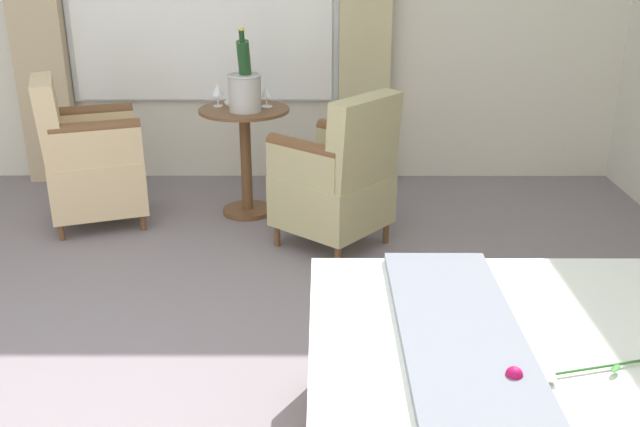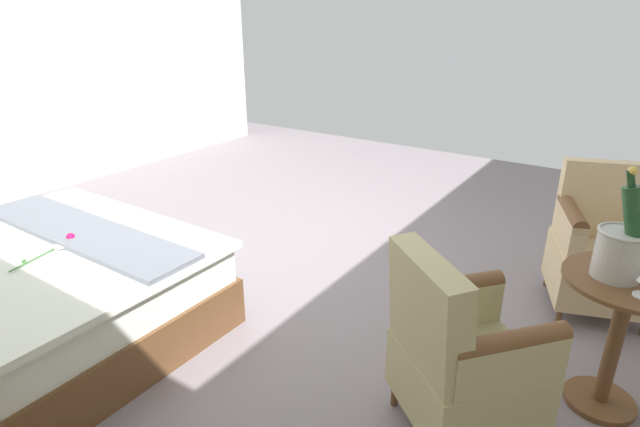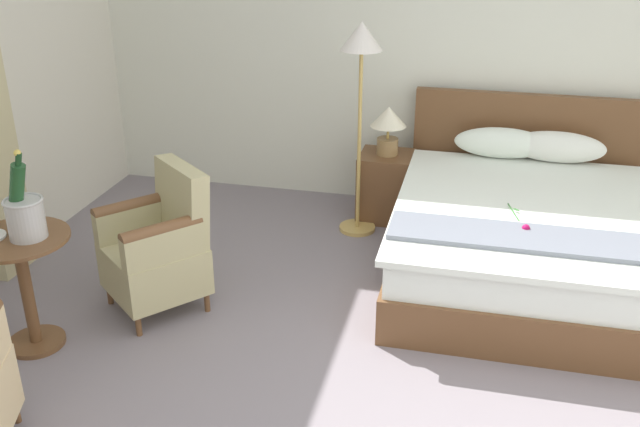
% 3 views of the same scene
% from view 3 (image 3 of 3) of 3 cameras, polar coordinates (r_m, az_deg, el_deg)
% --- Properties ---
extents(wall_headboard_side, '(6.22, 0.12, 3.15)m').
position_cam_3_polar(wall_headboard_side, '(5.77, 12.35, 15.43)').
color(wall_headboard_side, silver).
rests_on(wall_headboard_side, ground).
extents(bed, '(1.77, 2.13, 1.01)m').
position_cam_3_polar(bed, '(5.02, 16.14, -1.47)').
color(bed, brown).
rests_on(bed, ground).
extents(nightstand, '(0.44, 0.40, 0.54)m').
position_cam_3_polar(nightstand, '(5.71, 5.28, 2.19)').
color(nightstand, brown).
rests_on(nightstand, ground).
extents(bedside_lamp, '(0.28, 0.28, 0.38)m').
position_cam_3_polar(bedside_lamp, '(5.54, 5.49, 7.18)').
color(bedside_lamp, olive).
rests_on(bedside_lamp, nightstand).
extents(floor_lamp_brass, '(0.30, 0.30, 1.60)m').
position_cam_3_polar(floor_lamp_brass, '(5.17, 3.31, 11.84)').
color(floor_lamp_brass, tan).
rests_on(floor_lamp_brass, ground).
extents(side_table_round, '(0.57, 0.57, 0.70)m').
position_cam_3_polar(side_table_round, '(4.33, -22.55, -4.92)').
color(side_table_round, brown).
rests_on(side_table_round, ground).
extents(champagne_bucket, '(0.21, 0.21, 0.51)m').
position_cam_3_polar(champagne_bucket, '(4.14, -22.59, 0.10)').
color(champagne_bucket, '#B6B4B2').
rests_on(champagne_bucket, side_table_round).
extents(wine_glass_near_bucket, '(0.07, 0.07, 0.14)m').
position_cam_3_polar(wine_glass_near_bucket, '(4.31, -22.79, 0.22)').
color(wine_glass_near_bucket, white).
rests_on(wine_glass_near_bucket, side_table_round).
extents(armchair_by_window, '(0.76, 0.76, 0.91)m').
position_cam_3_polar(armchair_by_window, '(4.51, -12.76, -2.66)').
color(armchair_by_window, brown).
rests_on(armchair_by_window, ground).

